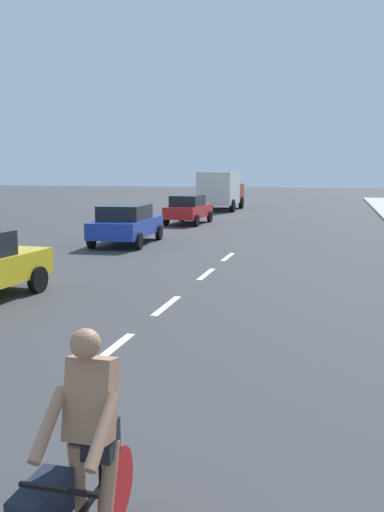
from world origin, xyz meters
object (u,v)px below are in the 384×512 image
at_px(parked_car_red, 188,209).
at_px(delivery_truck, 221,190).
at_px(parked_car_blue, 127,223).
at_px(cyclist, 80,464).

relative_size(parked_car_red, delivery_truck, 0.65).
height_order(parked_car_red, delivery_truck, delivery_truck).
bearing_deg(delivery_truck, parked_car_blue, -89.68).
xyz_separation_m(cyclist, parked_car_red, (-6.07, 26.11, 0.01)).
distance_m(cyclist, delivery_truck, 37.76).
bearing_deg(parked_car_red, cyclist, -74.41).
height_order(cyclist, parked_car_red, cyclist).
bearing_deg(parked_car_red, delivery_truck, 94.73).
bearing_deg(parked_car_red, parked_car_blue, -88.99).
distance_m(cyclist, parked_car_red, 26.81).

